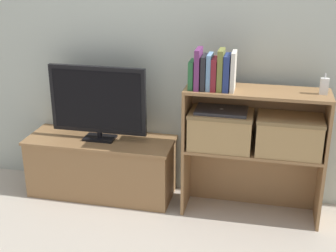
% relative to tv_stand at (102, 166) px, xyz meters
% --- Properties ---
extents(ground_plane, '(16.00, 16.00, 0.00)m').
position_rel_tv_stand_xyz_m(ground_plane, '(0.51, -0.19, -0.22)').
color(ground_plane, '#BCB2A3').
extents(wall_back, '(10.00, 0.05, 2.40)m').
position_rel_tv_stand_xyz_m(wall_back, '(0.51, 0.22, 0.98)').
color(wall_back, '#B2BCB2').
rests_on(wall_back, ground_plane).
extents(tv_stand, '(1.07, 0.40, 0.44)m').
position_rel_tv_stand_xyz_m(tv_stand, '(0.00, 0.00, 0.00)').
color(tv_stand, olive).
rests_on(tv_stand, ground_plane).
extents(tv, '(0.70, 0.14, 0.54)m').
position_rel_tv_stand_xyz_m(tv, '(0.00, -0.00, 0.50)').
color(tv, black).
rests_on(tv, tv_stand).
extents(bookshelf_lower_tier, '(0.92, 0.29, 0.48)m').
position_rel_tv_stand_xyz_m(bookshelf_lower_tier, '(1.09, 0.02, 0.08)').
color(bookshelf_lower_tier, olive).
rests_on(bookshelf_lower_tier, ground_plane).
extents(bookshelf_upper_tier, '(0.92, 0.29, 0.41)m').
position_rel_tv_stand_xyz_m(bookshelf_upper_tier, '(1.09, 0.02, 0.52)').
color(bookshelf_upper_tier, olive).
rests_on(bookshelf_upper_tier, bookshelf_lower_tier).
extents(book_forest, '(0.03, 0.14, 0.18)m').
position_rel_tv_stand_xyz_m(book_forest, '(0.68, -0.08, 0.76)').
color(book_forest, '#286638').
rests_on(book_forest, bookshelf_upper_tier).
extents(book_plum, '(0.03, 0.16, 0.26)m').
position_rel_tv_stand_xyz_m(book_plum, '(0.72, -0.08, 0.80)').
color(book_plum, '#6B2D66').
rests_on(book_plum, bookshelf_upper_tier).
extents(book_charcoal, '(0.03, 0.15, 0.22)m').
position_rel_tv_stand_xyz_m(book_charcoal, '(0.76, -0.08, 0.78)').
color(book_charcoal, '#232328').
rests_on(book_charcoal, bookshelf_upper_tier).
extents(book_skyblue, '(0.03, 0.14, 0.23)m').
position_rel_tv_stand_xyz_m(book_skyblue, '(0.79, -0.08, 0.78)').
color(book_skyblue, '#709ECC').
rests_on(book_skyblue, bookshelf_upper_tier).
extents(book_maroon, '(0.03, 0.15, 0.20)m').
position_rel_tv_stand_xyz_m(book_maroon, '(0.82, -0.08, 0.77)').
color(book_maroon, maroon).
rests_on(book_maroon, bookshelf_upper_tier).
extents(book_olive, '(0.03, 0.14, 0.26)m').
position_rel_tv_stand_xyz_m(book_olive, '(0.86, -0.08, 0.80)').
color(book_olive, olive).
rests_on(book_olive, bookshelf_upper_tier).
extents(book_navy, '(0.04, 0.15, 0.23)m').
position_rel_tv_stand_xyz_m(book_navy, '(0.90, -0.08, 0.78)').
color(book_navy, navy).
rests_on(book_navy, bookshelf_upper_tier).
extents(book_ivory, '(0.03, 0.14, 0.25)m').
position_rel_tv_stand_xyz_m(book_ivory, '(0.94, -0.08, 0.79)').
color(book_ivory, silver).
rests_on(book_ivory, bookshelf_upper_tier).
extents(baby_monitor, '(0.05, 0.04, 0.13)m').
position_rel_tv_stand_xyz_m(baby_monitor, '(1.49, -0.04, 0.72)').
color(baby_monitor, white).
rests_on(baby_monitor, bookshelf_upper_tier).
extents(storage_basket_left, '(0.42, 0.26, 0.25)m').
position_rel_tv_stand_xyz_m(storage_basket_left, '(0.87, -0.06, 0.40)').
color(storage_basket_left, tan).
rests_on(storage_basket_left, bookshelf_lower_tier).
extents(storage_basket_right, '(0.42, 0.26, 0.25)m').
position_rel_tv_stand_xyz_m(storage_basket_right, '(1.31, -0.06, 0.40)').
color(storage_basket_right, tan).
rests_on(storage_basket_right, bookshelf_lower_tier).
extents(laptop, '(0.33, 0.21, 0.02)m').
position_rel_tv_stand_xyz_m(laptop, '(0.87, -0.06, 0.52)').
color(laptop, '#2D2D33').
rests_on(laptop, storage_basket_left).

